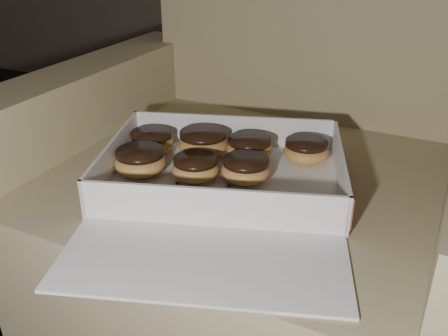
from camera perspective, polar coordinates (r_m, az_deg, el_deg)
armchair at (r=1.08m, az=4.41°, el=-4.66°), size 0.94×0.80×0.98m
bakery_box at (r=0.87m, az=-0.13°, el=-2.14°), size 0.55×0.60×0.07m
donut_a at (r=0.90m, az=-3.27°, el=0.06°), size 0.09×0.09×0.04m
donut_b at (r=0.97m, az=2.94°, el=2.32°), size 0.09×0.09×0.05m
donut_c at (r=0.93m, az=-9.51°, el=0.80°), size 0.10×0.10×0.05m
donut_d at (r=0.89m, az=2.51°, el=-0.12°), size 0.09×0.09×0.04m
donut_e at (r=1.01m, az=-8.24°, el=3.01°), size 0.09×0.09×0.04m
donut_f at (r=0.97m, az=9.36°, el=2.00°), size 0.09×0.09×0.04m
donut_g at (r=0.99m, az=-2.38°, el=2.95°), size 0.10×0.10×0.05m
crumb_a at (r=0.83m, az=10.64°, el=-4.61°), size 0.01×0.01×0.00m
crumb_b at (r=0.84m, az=5.79°, el=-3.82°), size 0.01×0.01×0.00m
crumb_c at (r=0.89m, az=-5.38°, el=-1.71°), size 0.01×0.01×0.00m
crumb_d at (r=0.88m, az=0.55°, el=-2.03°), size 0.01×0.01×0.00m
crumb_e at (r=0.86m, az=-9.46°, el=-3.22°), size 0.01×0.01×0.00m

